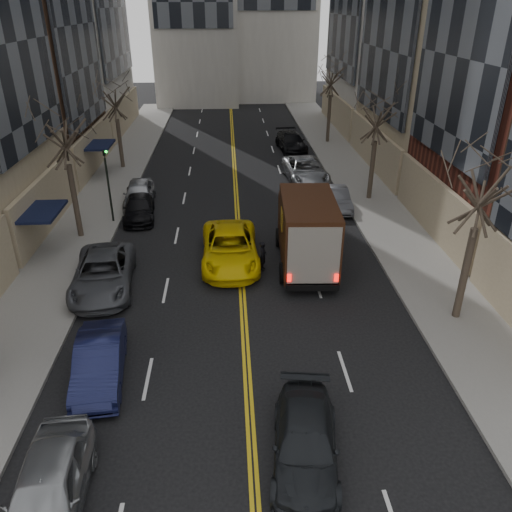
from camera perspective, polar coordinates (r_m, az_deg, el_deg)
The scene contains 20 objects.
sidewalk_left at distance 35.87m, azimuth -16.93°, elevation 6.84°, with size 4.00×66.00×0.15m, color slate.
sidewalk_right at distance 36.11m, azimuth 12.25°, elevation 7.55°, with size 4.00×66.00×0.15m, color slate.
tree_lf_mid at distance 27.62m, azimuth -21.45°, elevation 14.47°, with size 3.20×3.20×8.91m.
tree_lf_far at distance 40.11m, azimuth -15.99°, elevation 17.87°, with size 3.20×3.20×8.12m.
tree_rt_near at distance 19.93m, azimuth 24.95°, elevation 9.03°, with size 3.20×3.20×8.71m.
tree_rt_mid at distance 32.67m, azimuth 13.87°, elevation 16.45°, with size 3.20×3.20×8.32m.
tree_rt_far at distance 47.02m, azimuth 8.70°, elevation 20.66°, with size 3.20×3.20×9.11m.
traffic_signal at distance 30.03m, azimuth -16.61°, elevation 8.58°, with size 0.29×0.26×4.70m.
ups_truck at distance 24.40m, azimuth 5.79°, elevation 2.82°, with size 2.96×6.71×3.61m.
observer_sedan at distance 15.14m, azimuth 5.65°, elevation -20.45°, with size 2.44×4.78×1.33m.
taxi at distance 24.93m, azimuth -2.99°, elevation 0.97°, with size 2.76×5.98×1.66m, color yellow.
pedestrian at distance 24.25m, azimuth 0.80°, elevation 0.01°, with size 0.55×0.36×1.51m, color black.
parked_lf_a at distance 14.89m, azimuth -22.68°, elevation -23.48°, with size 1.85×4.60×1.57m, color #929598.
parked_lf_b at distance 18.37m, azimuth -17.48°, elevation -11.47°, with size 1.54×4.41×1.45m, color #111538.
parked_lf_c at distance 23.71m, azimuth -17.08°, elevation -1.89°, with size 2.59×5.62×1.56m, color #4A4C52.
parked_lf_d at distance 31.14m, azimuth -13.25°, elevation 5.38°, with size 1.80×4.43×1.29m, color black.
parked_lf_e at distance 33.13m, azimuth -13.22°, elevation 6.96°, with size 1.85×4.59×1.56m, color #9C9EA3.
parked_rt_a at distance 32.14m, azimuth 9.18°, elevation 6.50°, with size 1.41×4.05×1.33m, color #4E4F55.
parked_rt_b at distance 37.00m, azimuth 5.64°, elevation 9.73°, with size 2.74×5.95×1.65m, color #929599.
parked_rt_c at distance 45.12m, azimuth 4.04°, elevation 12.89°, with size 2.13×5.24×1.52m, color black.
Camera 1 is at (-0.48, -5.81, 11.81)m, focal length 35.00 mm.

